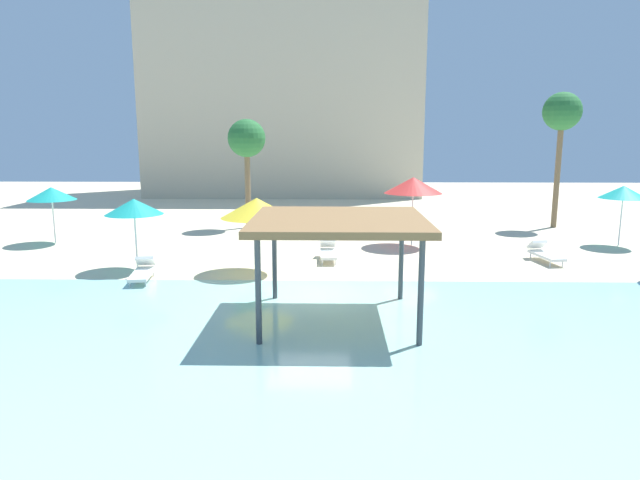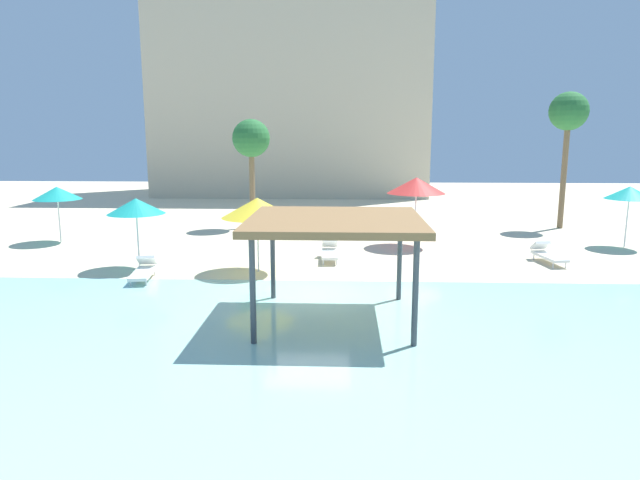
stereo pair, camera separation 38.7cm
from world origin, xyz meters
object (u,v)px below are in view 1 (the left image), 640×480
at_px(lounge_chair_1, 544,253).
at_px(lounge_chair_3, 143,271).
at_px(lounge_chair_0, 328,251).
at_px(palm_tree_0, 247,140).
at_px(beach_umbrella_teal_2, 623,192).
at_px(beach_umbrella_teal_3, 51,194).
at_px(shade_pavilion, 339,224).
at_px(palm_tree_1, 562,115).
at_px(beach_umbrella_teal_5, 134,207).
at_px(beach_umbrella_red_4, 413,185).
at_px(beach_umbrella_yellow_1, 257,208).

distance_m(lounge_chair_1, lounge_chair_3, 14.59).
relative_size(lounge_chair_0, palm_tree_0, 0.35).
bearing_deg(beach_umbrella_teal_2, beach_umbrella_teal_3, 179.74).
bearing_deg(shade_pavilion, lounge_chair_0, 92.44).
bearing_deg(shade_pavilion, beach_umbrella_teal_2, 39.71).
xyz_separation_m(beach_umbrella_teal_2, palm_tree_1, (-0.90, 4.91, 3.35)).
height_order(beach_umbrella_teal_2, lounge_chair_3, beach_umbrella_teal_2).
relative_size(beach_umbrella_teal_2, lounge_chair_1, 1.32).
height_order(beach_umbrella_teal_3, beach_umbrella_teal_5, beach_umbrella_teal_5).
distance_m(lounge_chair_3, palm_tree_0, 11.70).
xyz_separation_m(beach_umbrella_red_4, palm_tree_0, (-7.75, 4.57, 1.83)).
xyz_separation_m(shade_pavilion, beach_umbrella_teal_2, (12.20, 10.13, -0.21)).
height_order(shade_pavilion, beach_umbrella_teal_3, shade_pavilion).
bearing_deg(palm_tree_0, beach_umbrella_teal_5, -105.95).
distance_m(beach_umbrella_teal_3, lounge_chair_3, 8.99).
height_order(beach_umbrella_yellow_1, beach_umbrella_red_4, beach_umbrella_red_4).
height_order(shade_pavilion, palm_tree_0, palm_tree_0).
bearing_deg(beach_umbrella_teal_3, palm_tree_1, 11.45).
relative_size(beach_umbrella_teal_5, lounge_chair_1, 1.29).
bearing_deg(beach_umbrella_teal_2, beach_umbrella_red_4, -179.57).
bearing_deg(beach_umbrella_yellow_1, beach_umbrella_red_4, 39.19).
xyz_separation_m(beach_umbrella_teal_3, lounge_chair_0, (12.10, -3.13, -1.86)).
bearing_deg(beach_umbrella_teal_2, lounge_chair_0, -166.44).
height_order(lounge_chair_0, lounge_chair_3, same).
relative_size(beach_umbrella_teal_3, palm_tree_0, 0.45).
distance_m(shade_pavilion, lounge_chair_1, 10.77).
bearing_deg(palm_tree_0, beach_umbrella_yellow_1, -79.79).
xyz_separation_m(shade_pavilion, beach_umbrella_red_4, (3.28, 10.07, 0.07)).
xyz_separation_m(beach_umbrella_yellow_1, lounge_chair_3, (-3.62, -1.30, -1.93)).
distance_m(beach_umbrella_red_4, lounge_chair_0, 5.17).
bearing_deg(lounge_chair_3, beach_umbrella_teal_3, -144.86).
bearing_deg(lounge_chair_3, lounge_chair_0, 110.22).
bearing_deg(beach_umbrella_yellow_1, beach_umbrella_teal_2, 18.45).
bearing_deg(lounge_chair_0, beach_umbrella_yellow_1, -52.61).
distance_m(shade_pavilion, palm_tree_0, 15.42).
height_order(shade_pavilion, beach_umbrella_teal_5, shade_pavilion).
height_order(lounge_chair_0, palm_tree_1, palm_tree_1).
bearing_deg(lounge_chair_1, shade_pavilion, -57.02).
bearing_deg(beach_umbrella_red_4, shade_pavilion, -108.07).
xyz_separation_m(lounge_chair_0, palm_tree_1, (11.60, 7.93, 5.34)).
distance_m(beach_umbrella_yellow_1, palm_tree_1, 17.53).
relative_size(beach_umbrella_teal_3, beach_umbrella_red_4, 0.84).
bearing_deg(palm_tree_1, beach_umbrella_teal_5, -152.37).
bearing_deg(beach_umbrella_red_4, palm_tree_1, 31.87).
height_order(lounge_chair_1, lounge_chair_3, same).
distance_m(shade_pavilion, beach_umbrella_teal_5, 8.93).
height_order(beach_umbrella_yellow_1, palm_tree_0, palm_tree_0).
bearing_deg(palm_tree_0, lounge_chair_1, -31.72).
bearing_deg(beach_umbrella_teal_5, lounge_chair_0, 14.03).
relative_size(shade_pavilion, beach_umbrella_red_4, 1.47).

